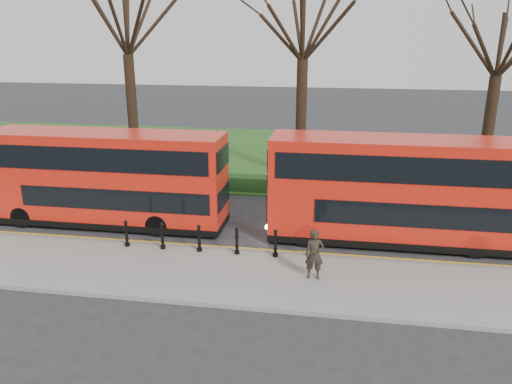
% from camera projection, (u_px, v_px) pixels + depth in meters
% --- Properties ---
extents(ground, '(120.00, 120.00, 0.00)m').
position_uv_depth(ground, '(230.00, 242.00, 19.98)').
color(ground, '#28282B').
rests_on(ground, ground).
extents(pavement, '(60.00, 4.00, 0.15)m').
position_uv_depth(pavement, '(211.00, 274.00, 17.14)').
color(pavement, gray).
rests_on(pavement, ground).
extents(kerb, '(60.00, 0.25, 0.16)m').
position_uv_depth(kerb, '(224.00, 251.00, 19.02)').
color(kerb, slate).
rests_on(kerb, ground).
extents(grass_verge, '(60.00, 18.00, 0.06)m').
position_uv_depth(grass_verge, '(276.00, 155.00, 34.07)').
color(grass_verge, '#234D19').
rests_on(grass_verge, ground).
extents(hedge, '(60.00, 0.90, 0.80)m').
position_uv_depth(hedge, '(257.00, 184.00, 26.25)').
color(hedge, black).
rests_on(hedge, ground).
extents(yellow_line_outer, '(60.00, 0.10, 0.01)m').
position_uv_depth(yellow_line_outer, '(226.00, 249.00, 19.32)').
color(yellow_line_outer, yellow).
rests_on(yellow_line_outer, ground).
extents(yellow_line_inner, '(60.00, 0.10, 0.01)m').
position_uv_depth(yellow_line_inner, '(227.00, 247.00, 19.51)').
color(yellow_line_inner, yellow).
rests_on(yellow_line_inner, ground).
extents(tree_left, '(7.94, 7.94, 12.41)m').
position_uv_depth(tree_left, '(125.00, 13.00, 27.86)').
color(tree_left, black).
rests_on(tree_left, ground).
extents(tree_mid, '(7.70, 7.70, 12.04)m').
position_uv_depth(tree_mid, '(304.00, 18.00, 26.40)').
color(tree_mid, black).
rests_on(tree_mid, ground).
extents(tree_right, '(6.83, 6.83, 10.67)m').
position_uv_depth(tree_right, '(501.00, 38.00, 25.16)').
color(tree_right, black).
rests_on(tree_right, ground).
extents(bollard_row, '(7.34, 0.15, 1.00)m').
position_uv_depth(bollard_row, '(218.00, 240.00, 18.54)').
color(bollard_row, black).
rests_on(bollard_row, pavement).
extents(bus_lead, '(10.17, 2.34, 4.05)m').
position_uv_depth(bus_lead, '(107.00, 179.00, 21.30)').
color(bus_lead, red).
rests_on(bus_lead, ground).
extents(bus_rear, '(10.53, 2.42, 4.19)m').
position_uv_depth(bus_rear, '(405.00, 192.00, 19.33)').
color(bus_rear, red).
rests_on(bus_rear, ground).
extents(pedestrian, '(0.66, 0.47, 1.71)m').
position_uv_depth(pedestrian, '(314.00, 255.00, 16.48)').
color(pedestrian, '#2D251C').
rests_on(pedestrian, pavement).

